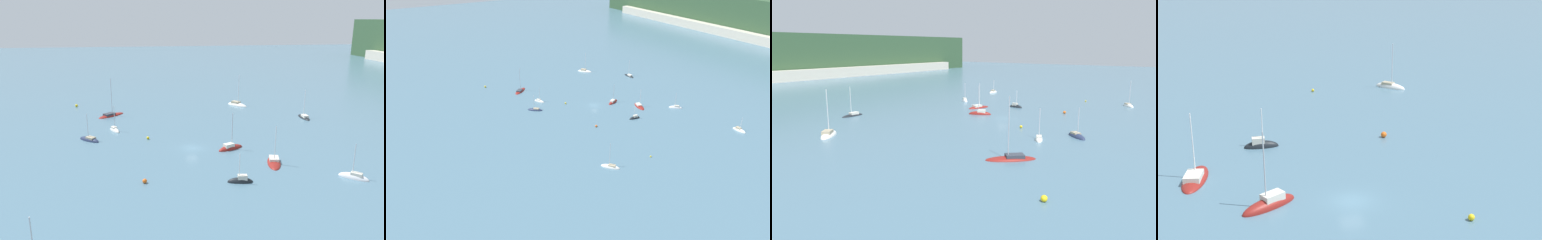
# 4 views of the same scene
# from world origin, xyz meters

# --- Properties ---
(ground_plane) EXTENTS (600.00, 600.00, 0.00)m
(ground_plane) POSITION_xyz_m (0.00, 0.00, 0.00)
(ground_plane) COLOR slate
(sailboat_0) EXTENTS (5.27, 1.72, 6.29)m
(sailboat_0) POSITION_xyz_m (46.88, 31.09, 0.09)
(sailboat_0) COLOR white
(sailboat_0) RESTS_ON ground_plane
(sailboat_1) EXTENTS (7.91, 8.40, 11.43)m
(sailboat_1) POSITION_xyz_m (-31.19, -19.44, 0.11)
(sailboat_1) COLOR maroon
(sailboat_1) RESTS_ON ground_plane
(sailboat_2) EXTENTS (5.52, 5.85, 7.13)m
(sailboat_2) POSITION_xyz_m (-8.82, -23.04, 0.07)
(sailboat_2) COLOR #232D4C
(sailboat_2) RESTS_ON ground_plane
(sailboat_3) EXTENTS (4.86, 4.93, 7.42)m
(sailboat_3) POSITION_xyz_m (20.07, 26.52, 0.09)
(sailboat_3) COLOR silver
(sailboat_3) RESTS_ON ground_plane
(sailboat_4) EXTENTS (8.05, 4.63, 8.32)m
(sailboat_4) POSITION_xyz_m (10.98, 14.90, 0.11)
(sailboat_4) COLOR maroon
(sailboat_4) RESTS_ON ground_plane
(sailboat_5) EXTENTS (7.38, 6.47, 11.02)m
(sailboat_5) POSITION_xyz_m (-38.82, 20.64, 0.11)
(sailboat_5) COLOR white
(sailboat_5) RESTS_ON ground_plane
(sailboat_6) EXTENTS (4.38, 6.58, 9.03)m
(sailboat_6) POSITION_xyz_m (1.76, 8.31, 0.12)
(sailboat_6) COLOR maroon
(sailboat_6) RESTS_ON ground_plane
(sailboat_7) EXTENTS (5.84, 5.08, 9.14)m
(sailboat_7) POSITION_xyz_m (41.21, -22.63, 0.08)
(sailboat_7) COLOR white
(sailboat_7) RESTS_ON ground_plane
(sailboat_8) EXTENTS (6.75, 1.99, 8.66)m
(sailboat_8) POSITION_xyz_m (-20.73, 35.60, 0.12)
(sailboat_8) COLOR black
(sailboat_8) RESTS_ON ground_plane
(sailboat_9) EXTENTS (5.22, 3.50, 7.35)m
(sailboat_9) POSITION_xyz_m (-15.85, -17.59, 0.08)
(sailboat_9) COLOR white
(sailboat_9) RESTS_ON ground_plane
(sailboat_10) EXTENTS (2.04, 4.69, 6.17)m
(sailboat_10) POSITION_xyz_m (18.72, 5.90, 0.12)
(sailboat_10) COLOR black
(sailboat_10) RESTS_ON ground_plane
(mooring_buoy_0) EXTENTS (0.66, 0.66, 0.66)m
(mooring_buoy_0) POSITION_xyz_m (-7.74, -9.41, 0.33)
(mooring_buoy_0) COLOR yellow
(mooring_buoy_0) RESTS_ON ground_plane
(mooring_buoy_1) EXTENTS (0.81, 0.81, 0.81)m
(mooring_buoy_1) POSITION_xyz_m (16.67, -10.76, 0.41)
(mooring_buoy_1) COLOR orange
(mooring_buoy_1) RESTS_ON ground_plane
(mooring_buoy_2) EXTENTS (0.51, 0.51, 0.51)m
(mooring_buoy_2) POSITION_xyz_m (43.33, -8.28, 0.25)
(mooring_buoy_2) COLOR yellow
(mooring_buoy_2) RESTS_ON ground_plane
(mooring_buoy_3) EXTENTS (0.86, 0.86, 0.86)m
(mooring_buoy_3) POSITION_xyz_m (-44.39, -31.17, 0.43)
(mooring_buoy_3) COLOR yellow
(mooring_buoy_3) RESTS_ON ground_plane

